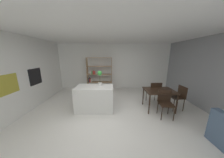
# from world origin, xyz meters

# --- Properties ---
(ground_plane) EXTENTS (9.82, 9.82, 0.00)m
(ground_plane) POSITION_xyz_m (0.00, 0.00, 0.00)
(ground_plane) COLOR silver
(ceiling_slab) EXTENTS (7.13, 6.34, 0.06)m
(ceiling_slab) POSITION_xyz_m (0.00, 0.00, 2.68)
(ceiling_slab) COLOR white
(ceiling_slab) RESTS_ON ground_plane
(back_partition) EXTENTS (7.13, 0.06, 2.65)m
(back_partition) POSITION_xyz_m (0.00, 3.14, 1.33)
(back_partition) COLOR white
(back_partition) RESTS_ON ground_plane
(tall_cabinet_run_left) EXTENTS (0.65, 5.72, 2.65)m
(tall_cabinet_run_left) POSITION_xyz_m (-3.18, 0.00, 1.33)
(tall_cabinet_run_left) COLOR silver
(tall_cabinet_run_left) RESTS_ON ground_plane
(built_in_oven) EXTENTS (0.06, 0.58, 0.62)m
(built_in_oven) POSITION_xyz_m (-2.83, 0.89, 1.19)
(built_in_oven) COLOR black
(built_in_oven) RESTS_ON ground_plane
(kitchen_island) EXTENTS (1.34, 0.76, 0.89)m
(kitchen_island) POSITION_xyz_m (-0.50, 0.55, 0.44)
(kitchen_island) COLOR silver
(kitchen_island) RESTS_ON ground_plane
(potted_plant_on_island) EXTENTS (0.17, 0.17, 0.55)m
(potted_plant_on_island) POSITION_xyz_m (-0.31, 0.68, 1.23)
(potted_plant_on_island) COLOR white
(potted_plant_on_island) RESTS_ON kitchen_island
(open_bookshelf) EXTENTS (1.40, 0.33, 1.87)m
(open_bookshelf) POSITION_xyz_m (-0.68, 2.73, 0.87)
(open_bookshelf) COLOR #997551
(open_bookshelf) RESTS_ON ground_plane
(dining_table) EXTENTS (1.05, 0.81, 0.75)m
(dining_table) POSITION_xyz_m (1.88, 0.56, 0.67)
(dining_table) COLOR black
(dining_table) RESTS_ON ground_plane
(dining_chair_far) EXTENTS (0.48, 0.47, 0.93)m
(dining_chair_far) POSITION_xyz_m (1.88, 0.99, 0.55)
(dining_chair_far) COLOR black
(dining_chair_far) RESTS_ON ground_plane
(dining_chair_window_side) EXTENTS (0.44, 0.45, 0.89)m
(dining_chair_window_side) POSITION_xyz_m (2.61, 0.57, 0.55)
(dining_chair_window_side) COLOR black
(dining_chair_window_side) RESTS_ON ground_plane
(dining_chair_near) EXTENTS (0.46, 0.49, 0.87)m
(dining_chair_near) POSITION_xyz_m (1.89, 0.13, 0.52)
(dining_chair_near) COLOR black
(dining_chair_near) RESTS_ON ground_plane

